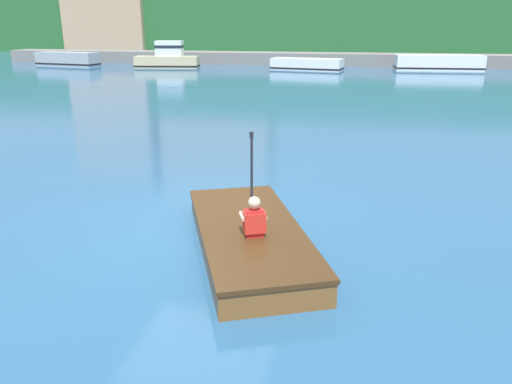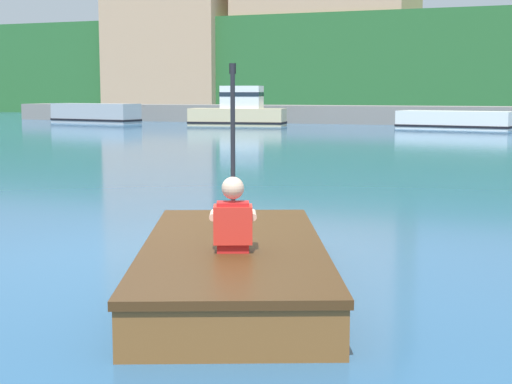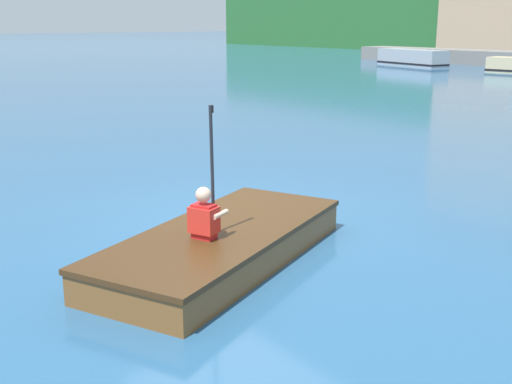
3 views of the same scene
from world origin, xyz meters
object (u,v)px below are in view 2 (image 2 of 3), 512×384
at_px(moored_boat_dock_center_far, 95,114).
at_px(person_paddler, 233,216).
at_px(moored_boat_dock_west_end, 455,121).
at_px(moored_boat_dock_east_end, 239,111).
at_px(rowboat_foreground, 234,261).

relative_size(moored_boat_dock_center_far, person_paddler, 3.64).
bearing_deg(moored_boat_dock_center_far, moored_boat_dock_west_end, 0.20).
bearing_deg(moored_boat_dock_east_end, rowboat_foreground, -67.60).
distance_m(moored_boat_dock_west_end, person_paddler, 29.30).
relative_size(moored_boat_dock_west_end, moored_boat_dock_east_end, 1.08).
distance_m(moored_boat_dock_east_end, person_paddler, 31.43).
distance_m(moored_boat_dock_center_far, person_paddler, 35.35).
xyz_separation_m(moored_boat_dock_center_far, moored_boat_dock_east_end, (7.99, -0.12, 0.22)).
height_order(moored_boat_dock_center_far, rowboat_foreground, moored_boat_dock_center_far).
distance_m(moored_boat_dock_west_end, rowboat_foreground, 28.93).
height_order(moored_boat_dock_west_end, rowboat_foreground, moored_boat_dock_west_end).
bearing_deg(person_paddler, moored_boat_dock_east_end, 112.40).
height_order(moored_boat_dock_west_end, moored_boat_dock_center_far, moored_boat_dock_center_far).
bearing_deg(rowboat_foreground, moored_boat_dock_east_end, 112.40).
xyz_separation_m(moored_boat_dock_west_end, moored_boat_dock_center_far, (-18.01, -0.06, 0.11)).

